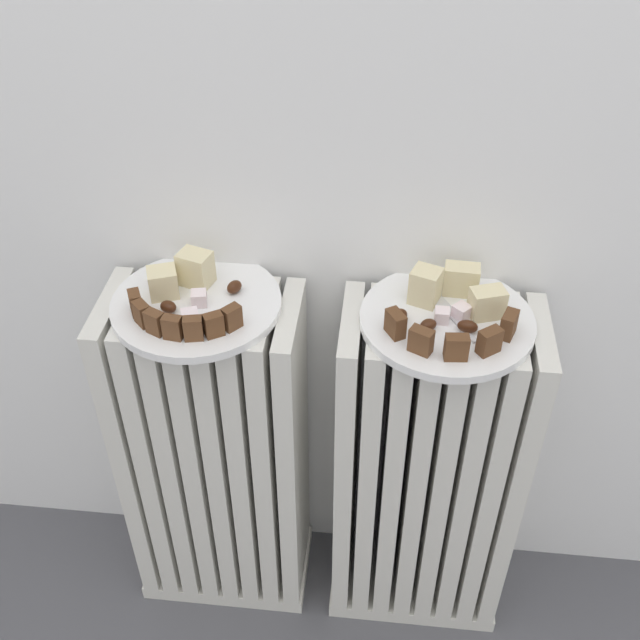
{
  "coord_description": "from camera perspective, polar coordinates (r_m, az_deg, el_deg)",
  "views": [
    {
      "loc": [
        0.08,
        -0.52,
        1.28
      ],
      "look_at": [
        0.0,
        0.28,
        0.62
      ],
      "focal_mm": 42.65,
      "sensor_mm": 36.0,
      "label": 1
    }
  ],
  "objects": [
    {
      "name": "dark_cake_slice_left_0",
      "position": [
        1.04,
        -13.67,
        1.26
      ],
      "size": [
        0.02,
        0.03,
        0.03
      ],
      "primitive_type": "cube",
      "rotation": [
        0.0,
        0.0,
        -1.13
      ],
      "color": "#56351E",
      "rests_on": "plate_left"
    },
    {
      "name": "radiator_right",
      "position": [
        1.26,
        7.91,
        -11.54
      ],
      "size": [
        0.29,
        0.16,
        0.63
      ],
      "color": "silver",
      "rests_on": "ground_plane"
    },
    {
      "name": "turkish_delight_left_0",
      "position": [
        1.0,
        -9.71,
        0.11
      ],
      "size": [
        0.03,
        0.03,
        0.02
      ],
      "primitive_type": "cube",
      "rotation": [
        0.0,
        0.0,
        0.36
      ],
      "color": "white",
      "rests_on": "plate_left"
    },
    {
      "name": "marble_cake_slice_left_0",
      "position": [
        1.07,
        -9.32,
        3.84
      ],
      "size": [
        0.05,
        0.05,
        0.05
      ],
      "primitive_type": "cube",
      "rotation": [
        0.0,
        0.0,
        -0.31
      ],
      "color": "beige",
      "rests_on": "plate_left"
    },
    {
      "name": "dark_cake_slice_left_4",
      "position": [
        0.98,
        -9.5,
        -0.63
      ],
      "size": [
        0.03,
        0.02,
        0.03
      ],
      "primitive_type": "cube",
      "rotation": [
        0.0,
        0.0,
        0.21
      ],
      "color": "#56351E",
      "rests_on": "plate_left"
    },
    {
      "name": "medjool_date_right_2",
      "position": [
        1.0,
        5.93,
        0.34
      ],
      "size": [
        0.03,
        0.03,
        0.02
      ],
      "primitive_type": "ellipsoid",
      "rotation": [
        0.0,
        0.0,
        0.68
      ],
      "color": "#3D1E0F",
      "rests_on": "plate_right"
    },
    {
      "name": "dark_cake_slice_left_5",
      "position": [
        0.98,
        -7.97,
        -0.37
      ],
      "size": [
        0.03,
        0.03,
        0.03
      ],
      "primitive_type": "cube",
      "rotation": [
        0.0,
        0.0,
        0.54
      ],
      "color": "#56351E",
      "rests_on": "plate_left"
    },
    {
      "name": "dark_cake_slice_right_2",
      "position": [
        0.95,
        10.2,
        -2.04
      ],
      "size": [
        0.03,
        0.02,
        0.03
      ],
      "primitive_type": "cube",
      "rotation": [
        0.0,
        0.0,
        0.09
      ],
      "color": "#56351E",
      "rests_on": "plate_right"
    },
    {
      "name": "dark_cake_slice_left_6",
      "position": [
        0.99,
        -6.63,
        0.18
      ],
      "size": [
        0.03,
        0.03,
        0.03
      ],
      "primitive_type": "cube",
      "rotation": [
        0.0,
        0.0,
        0.87
      ],
      "color": "#56351E",
      "rests_on": "plate_left"
    },
    {
      "name": "marble_cake_slice_left_1",
      "position": [
        1.06,
        -11.7,
        2.77
      ],
      "size": [
        0.05,
        0.05,
        0.04
      ],
      "primitive_type": "cube",
      "rotation": [
        0.0,
        0.0,
        0.35
      ],
      "color": "beige",
      "rests_on": "plate_left"
    },
    {
      "name": "marble_cake_slice_right_1",
      "position": [
        1.03,
        7.91,
        2.54
      ],
      "size": [
        0.05,
        0.05,
        0.05
      ],
      "primitive_type": "cube",
      "rotation": [
        0.0,
        0.0,
        -0.36
      ],
      "color": "beige",
      "rests_on": "plate_right"
    },
    {
      "name": "fork",
      "position": [
        1.02,
        9.87,
        0.29
      ],
      "size": [
        0.06,
        0.09,
        0.0
      ],
      "color": "silver",
      "rests_on": "plate_right"
    },
    {
      "name": "plate_right",
      "position": [
        1.03,
        9.5,
        -0.03
      ],
      "size": [
        0.23,
        0.23,
        0.01
      ],
      "primitive_type": "cylinder",
      "color": "white",
      "rests_on": "radiator_right"
    },
    {
      "name": "turkish_delight_right_1",
      "position": [
        1.02,
        10.58,
        0.59
      ],
      "size": [
        0.03,
        0.03,
        0.02
      ],
      "primitive_type": "cube",
      "rotation": [
        0.0,
        0.0,
        0.82
      ],
      "color": "white",
      "rests_on": "plate_right"
    },
    {
      "name": "dark_cake_slice_left_1",
      "position": [
        1.01,
        -13.21,
        0.46
      ],
      "size": [
        0.03,
        0.03,
        0.03
      ],
      "primitive_type": "cube",
      "rotation": [
        0.0,
        0.0,
        -0.79
      ],
      "color": "#56351E",
      "rests_on": "plate_left"
    },
    {
      "name": "plate_left",
      "position": [
        1.05,
        -9.25,
        1.2
      ],
      "size": [
        0.23,
        0.23,
        0.01
      ],
      "primitive_type": "cylinder",
      "color": "white",
      "rests_on": "radiator_left"
    },
    {
      "name": "dark_cake_slice_right_3",
      "position": [
        0.97,
        12.6,
        -1.57
      ],
      "size": [
        0.03,
        0.03,
        0.03
      ],
      "primitive_type": "cube",
      "rotation": [
        0.0,
        0.0,
        0.65
      ],
      "color": "#56351E",
      "rests_on": "plate_right"
    },
    {
      "name": "dark_cake_slice_right_0",
      "position": [
        0.98,
        5.68,
        -0.28
      ],
      "size": [
        0.03,
        0.03,
        0.03
      ],
      "primitive_type": "cube",
      "rotation": [
        0.0,
        0.0,
        -1.02
      ],
      "color": "#56351E",
      "rests_on": "plate_right"
    },
    {
      "name": "medjool_date_left_2",
      "position": [
        1.05,
        -6.45,
        2.48
      ],
      "size": [
        0.03,
        0.03,
        0.02
      ],
      "primitive_type": "ellipsoid",
      "rotation": [
        0.0,
        0.0,
        1.0
      ],
      "color": "#3D1E0F",
      "rests_on": "plate_left"
    },
    {
      "name": "radiator_left",
      "position": [
        1.28,
        -7.74,
        -10.3
      ],
      "size": [
        0.29,
        0.16,
        0.63
      ],
      "color": "silver",
      "rests_on": "ground_plane"
    },
    {
      "name": "dark_cake_slice_right_1",
      "position": [
        0.95,
        7.59,
        -1.55
      ],
      "size": [
        0.03,
        0.03,
        0.03
      ],
      "primitive_type": "cube",
      "rotation": [
        0.0,
        0.0,
        -0.46
      ],
      "color": "#56351E",
      "rests_on": "plate_right"
    },
    {
      "name": "medjool_date_right_0",
      "position": [
        1.0,
        11.01,
        -0.48
      ],
      "size": [
        0.03,
        0.02,
        0.02
      ],
      "primitive_type": "ellipsoid",
      "rotation": [
        0.0,
        0.0,
        2.96
      ],
      "color": "#3D1E0F",
      "rests_on": "plate_right"
    },
    {
      "name": "turkish_delight_left_1",
      "position": [
        1.04,
        -9.07,
        1.62
      ],
      "size": [
        0.02,
        0.02,
        0.02
      ],
      "primitive_type": "cube",
      "rotation": [
        0.0,
        0.0,
        0.19
      ],
      "color": "white",
      "rests_on": "plate_left"
    },
    {
      "name": "dark_cake_slice_left_3",
      "position": [
        0.98,
        -11.0,
        -0.56
      ],
      "size": [
        0.03,
        0.02,
        0.03
      ],
      "primitive_type": "cube",
      "rotation": [
        0.0,
        0.0,
        -0.13
      ],
      "color": "#56351E",
      "rests_on": "plate_left"
    },
    {
      "name": "medjool_date_left_1",
      "position": [
        1.09,
        -11.69,
        3.44
      ],
      "size": [
        0.02,
        0.03,
        0.02
      ],
      "primitive_type": "ellipsoid",
      "rotation": [
        0.0,
        0.0,
        1.43
      ],
      "color": "#3D1E0F",
      "rests_on": "plate_left"
    },
    {
      "name": "marble_cake_slice_right_0",
      "position": [
        1.06,
        10.55,
        3.0
      ],
      "size": [
        0.05,
        0.03,
        0.04
      ],
      "primitive_type": "cube",
      "rotation": [
        0.0,
        0.0,
        -0.06
      ],
      "color": "beige",
      "rests_on": "plate_right"
    },
    {
      "name": "marble_cake_slice_right_2",
      "position": [
        1.02,
        12.42,
        1.25
      ],
      "size": [
        0.05,
        0.04,
        0.04
      ],
      "primitive_type": "cube",
      "rotation": [
        0.0,
        0.0,
        0.32
      ],
      "color": "beige",
      "rests_on": "plate_right"
    },
    {
      "name": "medjool_date_right_1",
      "position": [
        0.99,
        8.13,
        -0.35
      ],
      "size": [
        0.03,
        0.03,
        0.01
      ],
      "primitive_type": "ellipsoid",
      "rotation": [
        0.0,
        0.0,
        0.54
      ],
      "color": "#3D1E0F",
      "rests_on": "plate_right"
    },
    {
      "name": "dark_cake_slice_left_2",
      "position": [
        1.0,
        -12.29,
        -0.18
      ],
      "size": [
        0.03,
        0.02,
        0.03
      ],
      "primitive_type": "cube",
      "rotation": [
        0.0,
        0.0,
        -0.46
      ],
      "color": "#56351E",
      "rests_on": "plate_left"
    },
    {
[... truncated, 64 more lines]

